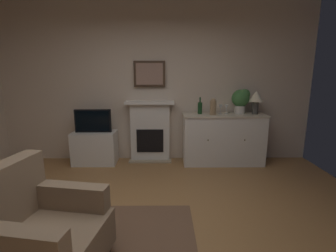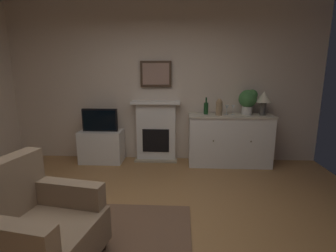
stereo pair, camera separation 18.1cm
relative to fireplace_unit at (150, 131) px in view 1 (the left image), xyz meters
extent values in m
cube|color=#9E7042|center=(0.10, -2.26, -0.60)|extent=(5.63, 4.84, 0.10)
cube|color=beige|center=(0.10, 0.13, 0.92)|extent=(5.63, 0.06, 2.93)
cube|color=white|center=(0.00, 0.01, -0.02)|extent=(0.70, 0.18, 1.05)
cube|color=tan|center=(0.00, -0.09, -0.53)|extent=(0.77, 0.20, 0.03)
cube|color=black|center=(0.00, -0.09, -0.16)|extent=(0.48, 0.02, 0.42)
cube|color=white|center=(0.00, -0.02, 0.53)|extent=(0.87, 0.27, 0.05)
cube|color=#473323|center=(0.00, 0.05, 1.02)|extent=(0.55, 0.03, 0.45)
cube|color=#9E7A6B|center=(0.00, 0.03, 1.02)|extent=(0.47, 0.01, 0.37)
cube|color=white|center=(1.30, -0.18, -0.12)|extent=(1.40, 0.45, 0.86)
cube|color=beige|center=(1.30, -0.18, 0.33)|extent=(1.43, 0.48, 0.03)
sphere|color=brown|center=(0.99, -0.41, -0.06)|extent=(0.02, 0.02, 0.02)
sphere|color=brown|center=(1.61, -0.41, -0.06)|extent=(0.02, 0.02, 0.02)
cylinder|color=#4C4742|center=(1.83, -0.18, 0.45)|extent=(0.10, 0.10, 0.22)
cone|color=#EFE5C6|center=(1.83, -0.18, 0.65)|extent=(0.26, 0.26, 0.18)
cylinder|color=#193F1E|center=(0.88, -0.13, 0.44)|extent=(0.08, 0.08, 0.20)
cylinder|color=#193F1E|center=(0.88, -0.13, 0.59)|extent=(0.03, 0.03, 0.09)
cylinder|color=silver|center=(1.23, -0.16, 0.34)|extent=(0.06, 0.06, 0.00)
cylinder|color=silver|center=(1.23, -0.16, 0.39)|extent=(0.01, 0.01, 0.09)
cone|color=silver|center=(1.23, -0.16, 0.47)|extent=(0.07, 0.07, 0.07)
cylinder|color=silver|center=(1.34, -0.15, 0.34)|extent=(0.06, 0.06, 0.00)
cylinder|color=silver|center=(1.34, -0.15, 0.39)|extent=(0.01, 0.01, 0.09)
cone|color=silver|center=(1.34, -0.15, 0.47)|extent=(0.07, 0.07, 0.07)
cylinder|color=#9E7F5B|center=(1.09, -0.23, 0.46)|extent=(0.11, 0.11, 0.24)
sphere|color=#9E7F5B|center=(1.09, -0.23, 0.58)|extent=(0.08, 0.08, 0.08)
cube|color=white|center=(-0.98, -0.16, -0.26)|extent=(0.75, 0.42, 0.58)
cube|color=black|center=(-0.98, -0.18, 0.23)|extent=(0.62, 0.06, 0.40)
cube|color=black|center=(-0.98, -0.22, 0.23)|extent=(0.57, 0.01, 0.35)
cylinder|color=beige|center=(1.58, -0.13, 0.41)|extent=(0.18, 0.18, 0.14)
sphere|color=#3D753D|center=(1.58, -0.13, 0.61)|extent=(0.30, 0.30, 0.30)
sphere|color=#3D753D|center=(1.64, -0.16, 0.68)|extent=(0.18, 0.18, 0.18)
cube|color=#8C7259|center=(-0.63, -2.72, -0.29)|extent=(0.92, 0.88, 0.32)
cube|color=#8C7259|center=(-0.96, -2.66, 0.12)|extent=(0.29, 0.78, 0.50)
cube|color=#8C7259|center=(-0.68, -3.03, -0.02)|extent=(0.73, 0.26, 0.22)
cube|color=#8C7259|center=(-0.58, -2.40, -0.02)|extent=(0.73, 0.26, 0.22)
cylinder|color=#473323|center=(-0.24, -2.46, -0.50)|extent=(0.05, 0.05, 0.10)
cylinder|color=#473323|center=(-0.91, -2.35, -0.50)|extent=(0.05, 0.05, 0.10)
camera|label=1|loc=(0.28, -4.43, 1.05)|focal=26.72mm
camera|label=2|loc=(0.46, -4.43, 1.05)|focal=26.72mm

